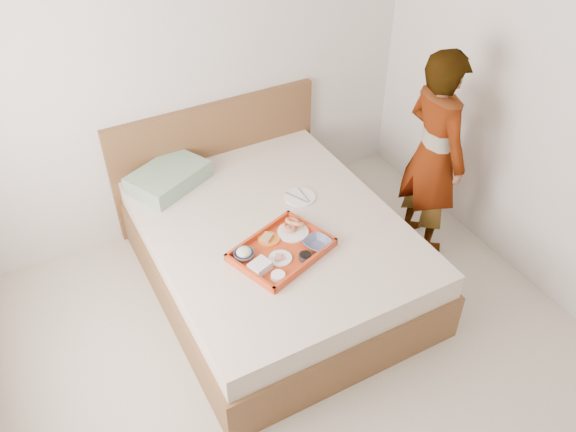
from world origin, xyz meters
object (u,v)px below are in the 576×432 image
at_px(person, 434,155).
at_px(bed, 275,253).
at_px(dinner_plate, 300,197).
at_px(tray, 282,250).

bearing_deg(person, bed, 85.64).
bearing_deg(dinner_plate, bed, -150.33).
xyz_separation_m(bed, tray, (-0.09, -0.27, 0.29)).
height_order(bed, tray, tray).
bearing_deg(bed, dinner_plate, 29.67).
height_order(tray, dinner_plate, tray).
relative_size(dinner_plate, person, 0.14).
xyz_separation_m(bed, dinner_plate, (0.29, 0.16, 0.27)).
bearing_deg(dinner_plate, person, -18.06).
relative_size(bed, person, 1.29).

